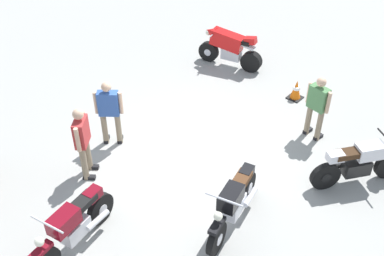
% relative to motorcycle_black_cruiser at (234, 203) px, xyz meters
% --- Properties ---
extents(ground_plane, '(40.00, 40.00, 0.00)m').
position_rel_motorcycle_black_cruiser_xyz_m(ground_plane, '(-1.03, -1.74, -0.52)').
color(ground_plane, '#9E9E99').
extents(motorcycle_black_cruiser, '(2.06, 0.77, 1.09)m').
position_rel_motorcycle_black_cruiser_xyz_m(motorcycle_black_cruiser, '(0.00, 0.00, 0.00)').
color(motorcycle_black_cruiser, black).
rests_on(motorcycle_black_cruiser, ground).
extents(motorcycle_maroon_cruiser, '(2.08, 0.69, 1.09)m').
position_rel_motorcycle_black_cruiser_xyz_m(motorcycle_maroon_cruiser, '(2.31, -1.78, 0.00)').
color(motorcycle_maroon_cruiser, black).
rests_on(motorcycle_maroon_cruiser, ground).
extents(motorcycle_silver_cruiser, '(1.77, 1.31, 1.09)m').
position_rel_motorcycle_black_cruiser_xyz_m(motorcycle_silver_cruiser, '(-2.58, 1.25, 0.00)').
color(motorcycle_silver_cruiser, black).
rests_on(motorcycle_silver_cruiser, ground).
extents(motorcycle_red_sportbike, '(0.80, 1.94, 1.14)m').
position_rel_motorcycle_black_cruiser_xyz_m(motorcycle_red_sportbike, '(-4.76, -3.75, 0.07)').
color(motorcycle_red_sportbike, black).
rests_on(motorcycle_red_sportbike, ground).
extents(person_in_green_shirt, '(0.37, 0.63, 1.60)m').
position_rel_motorcycle_black_cruiser_xyz_m(person_in_green_shirt, '(-3.37, -0.22, 0.38)').
color(person_in_green_shirt, gray).
rests_on(person_in_green_shirt, ground).
extents(person_in_blue_shirt, '(0.52, 0.55, 1.63)m').
position_rel_motorcycle_black_cruiser_xyz_m(person_in_blue_shirt, '(-0.12, -3.58, 0.40)').
color(person_in_blue_shirt, gray).
rests_on(person_in_blue_shirt, ground).
extents(person_in_red_shirt, '(0.57, 0.52, 1.67)m').
position_rel_motorcycle_black_cruiser_xyz_m(person_in_red_shirt, '(0.93, -3.17, 0.43)').
color(person_in_red_shirt, gray).
rests_on(person_in_red_shirt, ground).
extents(traffic_cone, '(0.36, 0.36, 0.53)m').
position_rel_motorcycle_black_cruiser_xyz_m(traffic_cone, '(-4.53, -1.37, -0.26)').
color(traffic_cone, black).
rests_on(traffic_cone, ground).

